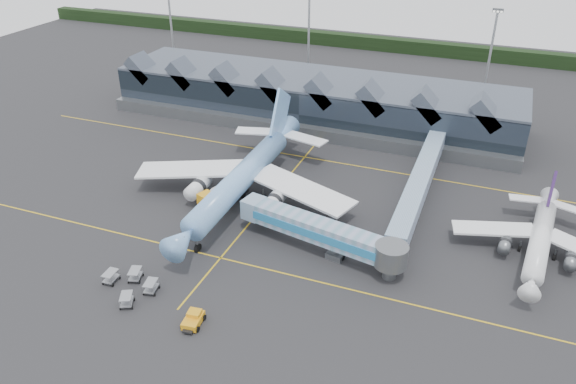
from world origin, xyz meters
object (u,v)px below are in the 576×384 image
at_px(jet_bridge, 329,235).
at_px(fuel_truck, 225,191).
at_px(pushback_tug, 193,319).
at_px(regional_jet, 541,237).
at_px(main_airliner, 244,175).

xyz_separation_m(jet_bridge, fuel_truck, (-21.16, 8.42, -1.63)).
relative_size(jet_bridge, pushback_tug, 6.90).
bearing_deg(pushback_tug, regional_jet, 31.05).
bearing_deg(jet_bridge, fuel_truck, 169.91).
bearing_deg(main_airliner, fuel_truck, -136.69).
xyz_separation_m(main_airliner, regional_jet, (46.99, 0.44, -1.33)).
height_order(regional_jet, fuel_truck, regional_jet).
bearing_deg(pushback_tug, fuel_truck, 102.17).
xyz_separation_m(fuel_truck, pushback_tug, (10.00, -28.33, -1.20)).
bearing_deg(pushback_tug, main_airliner, 96.28).
distance_m(main_airliner, jet_bridge, 21.56).
height_order(main_airliner, jet_bridge, main_airliner).
xyz_separation_m(main_airliner, jet_bridge, (18.58, -10.91, -0.79)).
distance_m(jet_bridge, pushback_tug, 23.00).
bearing_deg(fuel_truck, regional_jet, 24.77).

